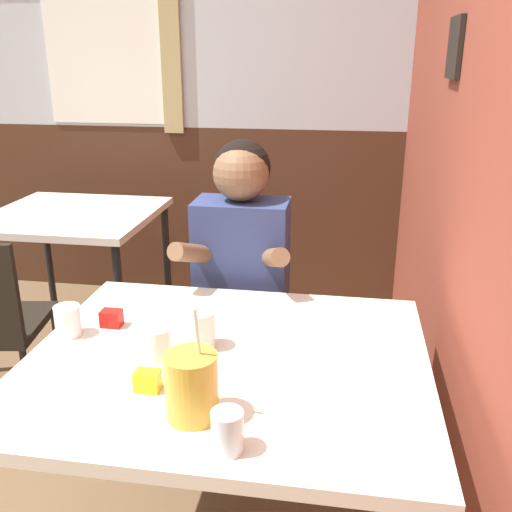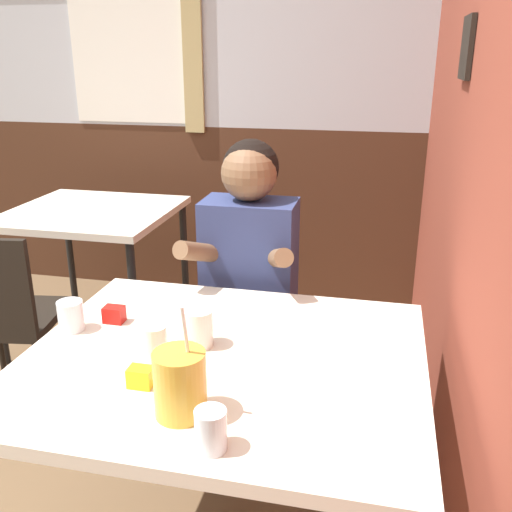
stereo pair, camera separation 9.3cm
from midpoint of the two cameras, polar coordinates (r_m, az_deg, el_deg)
name	(u,v)px [view 2 (the right image)]	position (r m, az deg, el deg)	size (l,w,h in m)	color
brick_wall_right	(466,107)	(2.23, 21.41, 13.71)	(0.08, 4.50, 2.70)	brown
back_wall	(216,83)	(3.62, -3.29, 16.85)	(5.52, 0.09, 2.70)	silver
main_table	(223,376)	(1.59, -1.56, -11.93)	(1.07, 0.91, 0.76)	beige
background_table	(93,224)	(3.12, -15.20, 3.09)	(0.83, 0.79, 0.76)	beige
chair_near_window	(1,312)	(2.60, -23.18, -5.17)	(0.46, 0.46, 0.87)	black
person_seated	(250,298)	(2.17, 0.59, -4.23)	(0.42, 0.40, 1.25)	navy
cocktail_pitcher	(180,384)	(1.30, -5.51, -12.62)	(0.12, 0.12, 0.27)	gold
glass_near_pitcher	(71,316)	(1.75, -16.58, -5.77)	(0.07, 0.07, 0.09)	silver
glass_center	(199,328)	(1.59, -4.07, -7.22)	(0.08, 0.08, 0.11)	silver
glass_far_side	(155,341)	(1.55, -8.40, -8.45)	(0.07, 0.07, 0.09)	silver
glass_by_brick	(211,430)	(1.21, -2.25, -17.03)	(0.07, 0.07, 0.09)	silver
condiment_ketchup	(114,314)	(1.77, -12.54, -5.74)	(0.06, 0.04, 0.05)	#B7140F
condiment_mustard	(141,377)	(1.44, -9.60, -11.88)	(0.06, 0.04, 0.05)	yellow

